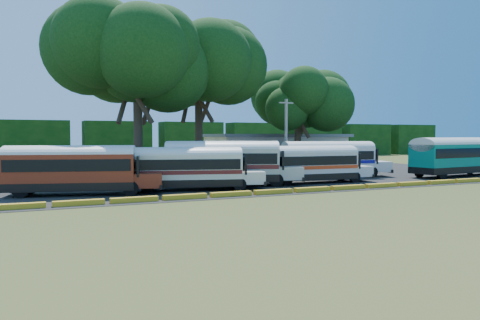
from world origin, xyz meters
name	(u,v)px	position (x,y,z in m)	size (l,w,h in m)	color
ground	(260,197)	(0.00, 0.00, 0.00)	(160.00, 160.00, 0.00)	#384818
asphalt_strip	(206,180)	(1.00, 12.00, 0.01)	(64.00, 24.00, 0.02)	black
curb	(252,193)	(0.00, 1.00, 0.15)	(53.70, 0.45, 0.30)	gold
terminal_building	(276,149)	(18.00, 30.00, 2.03)	(19.00, 9.00, 4.00)	silver
treeline_backdrop	(117,141)	(0.00, 48.00, 3.00)	(130.00, 4.00, 6.00)	black
bus_red	(75,167)	(-10.22, 5.75, 1.82)	(9.93, 4.91, 3.17)	black
bus_cream_west	(190,166)	(-2.80, 5.11, 1.70)	(9.40, 4.61, 3.00)	black
bus_cream_east	(225,160)	(0.63, 6.93, 1.92)	(10.48, 6.28, 3.39)	black
bus_white_red	(313,162)	(7.69, 5.71, 1.69)	(9.22, 2.74, 2.99)	black
bus_white_blue	(330,157)	(12.10, 9.56, 1.85)	(10.26, 4.76, 3.28)	black
bus_teal	(455,154)	(22.96, 5.21, 2.07)	(11.20, 3.71, 3.61)	black
tree_west	(137,57)	(-3.84, 16.26, 10.77)	(11.25, 11.25, 14.94)	#3D2F1E
tree_center	(199,63)	(3.75, 21.37, 11.43)	(10.58, 10.58, 15.37)	#3D2F1E
tree_east	(298,101)	(16.84, 22.67, 7.99)	(9.07, 9.07, 11.36)	#3D2F1E
utility_pole	(286,135)	(10.48, 14.65, 3.81)	(1.60, 0.30, 7.39)	gray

